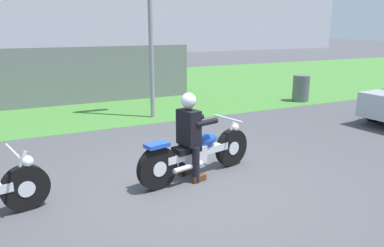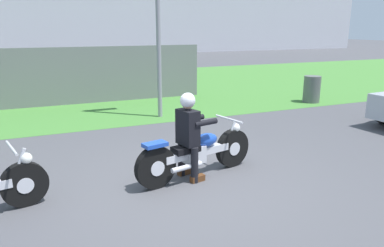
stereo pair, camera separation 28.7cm
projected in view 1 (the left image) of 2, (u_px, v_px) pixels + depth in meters
ground at (192, 186)px, 5.66m from camera, size 120.00×120.00×0.00m
grass_verge at (81, 91)px, 14.20m from camera, size 60.00×12.00×0.01m
motorcycle_lead at (198, 153)px, 5.94m from camera, size 2.19×0.78×0.89m
rider_lead at (190, 130)px, 5.73m from camera, size 0.62×0.54×1.41m
trash_can at (301, 88)px, 12.08m from camera, size 0.54×0.54×0.86m
fence_segment at (87, 76)px, 11.61m from camera, size 7.00×0.06×1.80m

